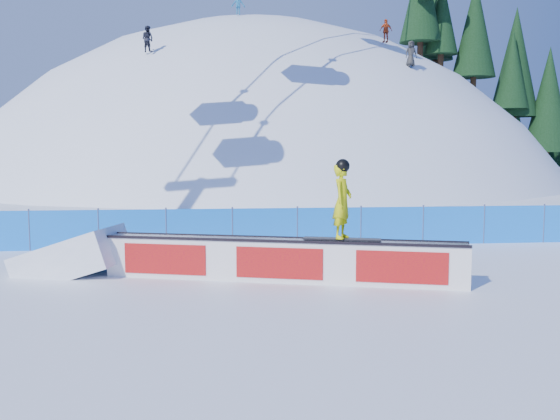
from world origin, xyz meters
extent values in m
plane|color=white|center=(0.00, 0.00, 0.00)|extent=(160.00, 160.00, 0.00)
sphere|color=white|center=(0.00, 42.00, -18.00)|extent=(64.00, 64.00, 64.00)
cylinder|color=#362215|center=(12.63, 39.27, 11.87)|extent=(0.50, 0.50, 1.40)
cylinder|color=#362215|center=(16.94, 44.42, 9.64)|extent=(0.50, 0.50, 1.40)
cone|color=black|center=(16.94, 44.42, 13.69)|extent=(3.04, 3.04, 6.90)
cylinder|color=#362215|center=(18.33, 42.54, 8.83)|extent=(0.50, 0.50, 1.40)
cone|color=black|center=(18.33, 42.54, 13.06)|extent=(3.20, 3.20, 7.27)
cylinder|color=#362215|center=(18.45, 38.47, 8.51)|extent=(0.50, 0.50, 1.40)
cone|color=black|center=(18.45, 38.47, 12.38)|extent=(2.88, 2.88, 6.55)
cylinder|color=#362215|center=(21.55, 36.98, 5.72)|extent=(0.50, 0.50, 1.40)
cone|color=black|center=(21.55, 36.98, 11.10)|extent=(4.21, 4.21, 9.57)
cylinder|color=#362215|center=(22.34, 44.45, 5.38)|extent=(0.50, 0.50, 1.40)
cone|color=black|center=(22.34, 44.45, 9.45)|extent=(3.05, 3.05, 6.93)
cylinder|color=#362215|center=(24.60, 42.94, 3.04)|extent=(0.50, 0.50, 1.40)
cone|color=black|center=(24.60, 42.94, 7.12)|extent=(3.06, 3.06, 6.96)
cylinder|color=#362215|center=(25.81, 41.15, 1.49)|extent=(0.50, 0.50, 1.40)
cone|color=black|center=(25.81, 41.15, 6.69)|extent=(4.05, 4.05, 9.19)
cylinder|color=#362215|center=(27.09, 44.30, 0.60)|extent=(0.50, 0.50, 1.40)
cone|color=black|center=(27.09, 44.30, 4.76)|extent=(3.13, 3.13, 7.11)
cube|color=#1176EF|center=(0.00, 4.50, 0.60)|extent=(22.00, 0.03, 1.20)
cylinder|color=#3F4A71|center=(-9.00, 4.50, 0.65)|extent=(0.05, 0.05, 1.30)
cylinder|color=#3F4A71|center=(-7.00, 4.50, 0.65)|extent=(0.05, 0.05, 1.30)
cylinder|color=#3F4A71|center=(-5.00, 4.50, 0.65)|extent=(0.05, 0.05, 1.30)
cylinder|color=#3F4A71|center=(-3.00, 4.50, 0.65)|extent=(0.05, 0.05, 1.30)
cylinder|color=#3F4A71|center=(-1.00, 4.50, 0.65)|extent=(0.05, 0.05, 1.30)
cylinder|color=#3F4A71|center=(1.00, 4.50, 0.65)|extent=(0.05, 0.05, 1.30)
cylinder|color=#3F4A71|center=(3.00, 4.50, 0.65)|extent=(0.05, 0.05, 1.30)
cylinder|color=#3F4A71|center=(5.00, 4.50, 0.65)|extent=(0.05, 0.05, 1.30)
cylinder|color=#3F4A71|center=(7.00, 4.50, 0.65)|extent=(0.05, 0.05, 1.30)
cube|color=white|center=(-2.01, -0.40, 0.47)|extent=(8.17, 2.84, 0.94)
cube|color=gray|center=(-2.01, -0.40, 0.96)|extent=(8.10, 2.85, 0.04)
cube|color=black|center=(-2.08, -0.66, 0.97)|extent=(8.03, 2.37, 0.06)
cube|color=black|center=(-1.93, -0.13, 0.97)|extent=(8.03, 2.37, 0.06)
cube|color=red|center=(-2.08, -0.66, 0.47)|extent=(7.63, 2.25, 0.71)
cube|color=red|center=(-1.93, -0.14, 0.47)|extent=(7.63, 2.25, 0.71)
cube|color=black|center=(-0.67, -0.78, 1.02)|extent=(1.75, 0.79, 0.03)
imported|color=#DEE30C|center=(-0.67, -0.78, 1.88)|extent=(0.66, 0.73, 1.68)
sphere|color=black|center=(-0.67, -0.78, 2.66)|extent=(0.31, 0.31, 0.31)
imported|color=black|center=(-7.76, 26.74, 9.86)|extent=(1.01, 0.96, 1.65)
imported|color=#C0441B|center=(8.76, 30.43, 11.35)|extent=(1.02, 0.56, 1.65)
imported|color=#196597|center=(-1.68, 35.24, 14.06)|extent=(1.08, 0.63, 1.65)
imported|color=#292929|center=(9.38, 26.43, 9.16)|extent=(0.87, 0.62, 1.65)
camera|label=1|loc=(-3.46, -14.43, 3.10)|focal=40.00mm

